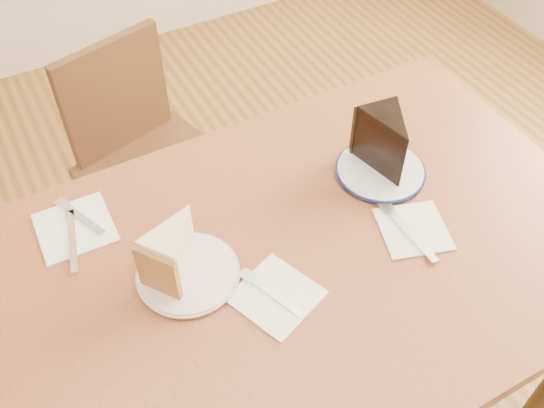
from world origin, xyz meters
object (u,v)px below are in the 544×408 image
at_px(table, 308,278).
at_px(chair_far, 150,161).
at_px(carrot_cake, 177,248).
at_px(plate_navy, 380,171).
at_px(chocolate_cake, 388,147).
at_px(plate_cream, 188,274).

bearing_deg(table, chair_far, 98.85).
bearing_deg(carrot_cake, chair_far, 133.00).
bearing_deg(table, plate_navy, 23.87).
height_order(plate_navy, carrot_cake, carrot_cake).
height_order(carrot_cake, chocolate_cake, chocolate_cake).
bearing_deg(chair_far, carrot_cake, 62.88).
xyz_separation_m(table, chocolate_cake, (0.25, 0.11, 0.17)).
distance_m(plate_cream, carrot_cake, 0.06).
distance_m(table, plate_navy, 0.28).
relative_size(chair_far, plate_navy, 4.21).
bearing_deg(table, carrot_cake, 162.66).
bearing_deg(chair_far, chocolate_cake, 105.06).
distance_m(plate_cream, plate_navy, 0.47).
xyz_separation_m(plate_cream, carrot_cake, (-0.01, 0.02, 0.06)).
bearing_deg(table, chocolate_cake, 23.26).
bearing_deg(chair_far, plate_navy, 104.38).
distance_m(plate_navy, chocolate_cake, 0.07).
bearing_deg(chair_far, table, 83.28).
xyz_separation_m(table, chair_far, (-0.11, 0.71, -0.22)).
height_order(table, plate_navy, plate_navy).
distance_m(table, carrot_cake, 0.30).
relative_size(plate_navy, chocolate_cake, 1.43).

